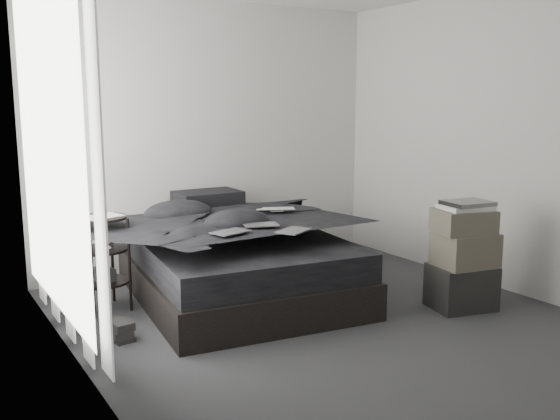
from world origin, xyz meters
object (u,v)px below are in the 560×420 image
bed (237,279)px  laptop (276,202)px  side_stand (103,264)px  box_lower (461,287)px

bed → laptop: (0.40, 0.01, 0.63)m
side_stand → box_lower: side_stand is taller
box_lower → side_stand: bearing=149.4°
bed → box_lower: 1.85m
bed → laptop: bearing=7.5°
laptop → side_stand: (-1.46, 0.23, -0.40)m
laptop → bed: bearing=-154.5°
box_lower → laptop: bearing=129.1°
bed → side_stand: (-1.07, 0.23, 0.23)m
laptop → box_lower: (1.00, -1.23, -0.60)m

